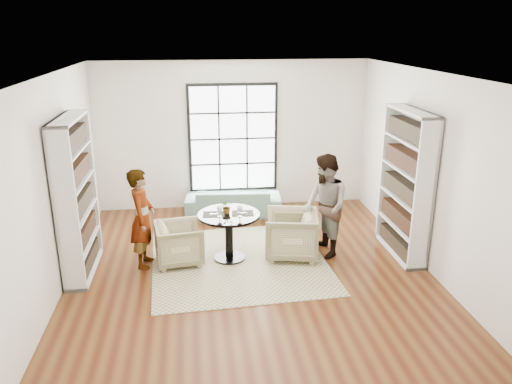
{
  "coord_description": "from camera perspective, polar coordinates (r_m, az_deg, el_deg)",
  "views": [
    {
      "loc": [
        -0.8,
        -6.98,
        3.62
      ],
      "look_at": [
        0.14,
        0.4,
        1.14
      ],
      "focal_mm": 35.0,
      "sensor_mm": 36.0,
      "label": 1
    }
  ],
  "objects": [
    {
      "name": "placemat_left",
      "position": [
        7.92,
        -4.85,
        -2.54
      ],
      "size": [
        0.36,
        0.29,
        0.01
      ],
      "primitive_type": "cube",
      "rotation": [
        0.0,
        0.0,
        -0.08
      ],
      "color": "#262421",
      "rests_on": "pedestal_table"
    },
    {
      "name": "rug",
      "position": [
        8.15,
        -1.93,
        -7.91
      ],
      "size": [
        2.9,
        2.9,
        0.01
      ],
      "primitive_type": "cube",
      "rotation": [
        0.0,
        0.0,
        0.05
      ],
      "color": "#C5BC94",
      "rests_on": "ground"
    },
    {
      "name": "armchair_right",
      "position": [
        8.2,
        4.03,
        -4.86
      ],
      "size": [
        0.99,
        0.97,
        0.77
      ],
      "primitive_type": "imported",
      "rotation": [
        0.0,
        0.0,
        -1.76
      ],
      "color": "tan",
      "rests_on": "ground"
    },
    {
      "name": "armchair_left",
      "position": [
        8.08,
        -8.75,
        -5.82
      ],
      "size": [
        0.83,
        0.81,
        0.67
      ],
      "primitive_type": "imported",
      "rotation": [
        0.0,
        0.0,
        1.71
      ],
      "color": "#C7AB8E",
      "rests_on": "ground"
    },
    {
      "name": "room_shell",
      "position": [
        7.92,
        -1.16,
        1.07
      ],
      "size": [
        6.0,
        6.01,
        6.0
      ],
      "color": "silver",
      "rests_on": "ground"
    },
    {
      "name": "wine_glass_right",
      "position": [
        7.75,
        -1.87,
        -1.88
      ],
      "size": [
        0.09,
        0.09,
        0.2
      ],
      "color": "silver",
      "rests_on": "pedestal_table"
    },
    {
      "name": "person_left",
      "position": [
        7.94,
        -12.88,
        -2.93
      ],
      "size": [
        0.43,
        0.61,
        1.58
      ],
      "primitive_type": "imported",
      "rotation": [
        0.0,
        0.0,
        1.48
      ],
      "color": "gray",
      "rests_on": "ground"
    },
    {
      "name": "person_right",
      "position": [
        8.15,
        7.9,
        -1.63
      ],
      "size": [
        0.76,
        0.91,
        1.7
      ],
      "primitive_type": "imported",
      "rotation": [
        0.0,
        0.0,
        -1.43
      ],
      "color": "gray",
      "rests_on": "ground"
    },
    {
      "name": "pedestal_table",
      "position": [
        8.02,
        -3.11,
        -3.96
      ],
      "size": [
        0.99,
        0.99,
        0.79
      ],
      "rotation": [
        0.0,
        0.0,
        -0.08
      ],
      "color": "black",
      "rests_on": "ground"
    },
    {
      "name": "sofa",
      "position": [
        10.03,
        -2.62,
        -1.06
      ],
      "size": [
        1.95,
        0.9,
        0.55
      ],
      "primitive_type": "imported",
      "rotation": [
        0.0,
        0.0,
        3.05
      ],
      "color": "slate",
      "rests_on": "ground"
    },
    {
      "name": "cutlery_left",
      "position": [
        7.92,
        -4.85,
        -2.5
      ],
      "size": [
        0.16,
        0.23,
        0.01
      ],
      "primitive_type": null,
      "rotation": [
        0.0,
        0.0,
        -0.08
      ],
      "color": "silver",
      "rests_on": "placemat_left"
    },
    {
      "name": "cutlery_right",
      "position": [
        7.94,
        -1.53,
        -2.38
      ],
      "size": [
        0.16,
        0.23,
        0.01
      ],
      "primitive_type": null,
      "rotation": [
        0.0,
        0.0,
        -0.08
      ],
      "color": "silver",
      "rests_on": "placemat_right"
    },
    {
      "name": "wine_glass_left",
      "position": [
        7.77,
        -4.2,
        -1.87
      ],
      "size": [
        0.09,
        0.09,
        0.2
      ],
      "color": "silver",
      "rests_on": "pedestal_table"
    },
    {
      "name": "flower_centerpiece",
      "position": [
        7.93,
        -3.35,
        -1.67
      ],
      "size": [
        0.23,
        0.21,
        0.22
      ],
      "primitive_type": "imported",
      "rotation": [
        0.0,
        0.0,
        0.21
      ],
      "color": "gray",
      "rests_on": "pedestal_table"
    },
    {
      "name": "ground",
      "position": [
        7.9,
        -0.67,
        -8.84
      ],
      "size": [
        6.0,
        6.0,
        0.0
      ],
      "primitive_type": "plane",
      "color": "#5C3615"
    },
    {
      "name": "placemat_right",
      "position": [
        7.94,
        -1.53,
        -2.43
      ],
      "size": [
        0.36,
        0.29,
        0.01
      ],
      "primitive_type": "cube",
      "rotation": [
        0.0,
        0.0,
        -0.08
      ],
      "color": "#262421",
      "rests_on": "pedestal_table"
    }
  ]
}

